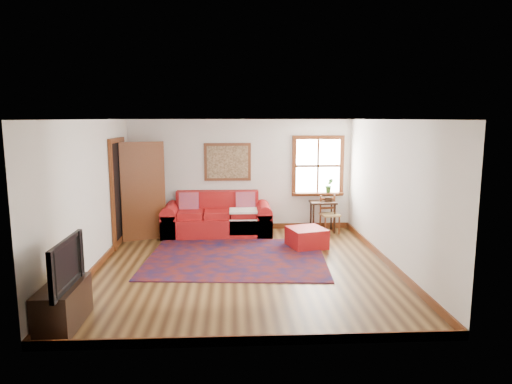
{
  "coord_description": "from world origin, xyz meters",
  "views": [
    {
      "loc": [
        -0.18,
        -7.5,
        2.52
      ],
      "look_at": [
        0.23,
        0.6,
        1.2
      ],
      "focal_mm": 32.0,
      "sensor_mm": 36.0,
      "label": 1
    }
  ],
  "objects": [
    {
      "name": "ground",
      "position": [
        0.0,
        0.0,
        0.0
      ],
      "size": [
        5.5,
        5.5,
        0.0
      ],
      "primitive_type": "plane",
      "color": "#3B230F",
      "rests_on": "ground"
    },
    {
      "name": "framed_artwork",
      "position": [
        -0.3,
        2.71,
        1.55
      ],
      "size": [
        1.05,
        0.07,
        0.85
      ],
      "color": "#612E14",
      "rests_on": "ground"
    },
    {
      "name": "window",
      "position": [
        1.78,
        2.7,
        1.31
      ],
      "size": [
        1.18,
        0.2,
        1.38
      ],
      "color": "white",
      "rests_on": "ground"
    },
    {
      "name": "doorway",
      "position": [
        -2.21,
        1.78,
        1.07
      ],
      "size": [
        0.89,
        1.08,
        2.14
      ],
      "color": "black",
      "rests_on": "ground"
    },
    {
      "name": "persian_rug",
      "position": [
        -0.13,
        0.51,
        0.01
      ],
      "size": [
        3.37,
        2.78,
        0.02
      ],
      "primitive_type": "cube",
      "rotation": [
        0.0,
        0.0,
        -0.07
      ],
      "color": "#5D150D",
      "rests_on": "ground"
    },
    {
      "name": "room_envelope",
      "position": [
        0.0,
        0.02,
        1.65
      ],
      "size": [
        5.04,
        5.54,
        2.52
      ],
      "color": "silver",
      "rests_on": "ground"
    },
    {
      "name": "side_table",
      "position": [
        1.82,
        2.39,
        0.57
      ],
      "size": [
        0.57,
        0.43,
        0.69
      ],
      "color": "black",
      "rests_on": "ground"
    },
    {
      "name": "red_leather_sofa",
      "position": [
        -0.53,
        2.29,
        0.31
      ],
      "size": [
        2.35,
        0.97,
        0.92
      ],
      "color": "#A71517",
      "rests_on": "ground"
    },
    {
      "name": "media_cabinet",
      "position": [
        -2.27,
        -2.12,
        0.26
      ],
      "size": [
        0.43,
        0.95,
        0.52
      ],
      "primitive_type": "cube",
      "color": "black",
      "rests_on": "ground"
    },
    {
      "name": "television",
      "position": [
        -2.25,
        -2.23,
        0.82
      ],
      "size": [
        0.14,
        1.04,
        0.6
      ],
      "primitive_type": "imported",
      "rotation": [
        0.0,
        0.0,
        1.57
      ],
      "color": "black",
      "rests_on": "media_cabinet"
    },
    {
      "name": "ladder_back_chair",
      "position": [
        1.94,
        2.3,
        0.44
      ],
      "size": [
        0.44,
        0.43,
        0.83
      ],
      "color": "tan",
      "rests_on": "ground"
    },
    {
      "name": "red_ottoman",
      "position": [
        1.26,
        1.18,
        0.19
      ],
      "size": [
        0.83,
        0.83,
        0.38
      ],
      "primitive_type": "cube",
      "rotation": [
        0.0,
        0.0,
        0.28
      ],
      "color": "#A71517",
      "rests_on": "ground"
    },
    {
      "name": "candle_hurricane",
      "position": [
        -2.22,
        -1.72,
        0.61
      ],
      "size": [
        0.12,
        0.12,
        0.18
      ],
      "color": "silver",
      "rests_on": "media_cabinet"
    }
  ]
}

